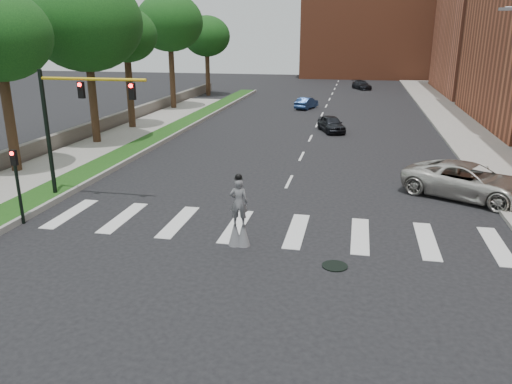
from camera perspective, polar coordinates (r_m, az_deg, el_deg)
name	(u,v)px	position (r m, az deg, el deg)	size (l,w,h in m)	color
ground_plane	(262,238)	(19.97, 0.64, -5.25)	(160.00, 160.00, 0.00)	black
grass_median	(170,131)	(41.60, -9.84, 6.88)	(2.00, 60.00, 0.25)	#174012
median_curb	(182,131)	(41.23, -8.47, 6.87)	(0.20, 60.00, 0.28)	gray
sidewalk_left	(69,159)	(34.19, -20.57, 3.59)	(4.00, 60.00, 0.18)	gray
sidewalk_right	(469,131)	(44.67, 23.16, 6.41)	(5.00, 90.00, 0.18)	gray
stone_wall	(118,120)	(45.55, -15.49, 7.98)	(0.50, 56.00, 1.10)	#5C564F
manhole	(335,266)	(17.85, 9.00, -8.34)	(0.90, 0.90, 0.04)	black
building_backdrop	(378,25)	(96.09, 13.72, 18.03)	(26.00, 14.00, 18.00)	#994C30
traffic_signal	(69,115)	(25.13, -20.63, 8.28)	(5.30, 0.23, 6.20)	black
secondary_signal	(17,180)	(23.06, -25.63, 1.25)	(0.25, 0.21, 3.23)	black
stilt_performer	(239,217)	(18.89, -1.96, -2.87)	(0.84, 0.54, 2.86)	#342214
suv_crossing	(469,181)	(26.55, 23.14, 1.15)	(2.86, 6.21, 1.73)	beige
car_near	(331,124)	(41.69, 8.60, 7.70)	(1.54, 3.84, 1.31)	black
car_mid	(306,103)	(54.31, 5.79, 10.08)	(1.29, 3.69, 1.22)	navy
car_far	(362,85)	(74.59, 11.98, 11.88)	(1.70, 4.18, 1.21)	black
tree_2	(85,23)	(37.80, -18.91, 17.81)	(7.77, 7.77, 11.75)	#342214
tree_3	(126,36)	(43.20, -14.67, 16.86)	(5.05, 5.05, 9.75)	#342214
tree_4	(169,23)	(53.93, -9.86, 18.52)	(6.77, 6.77, 11.64)	#342214
tree_5	(207,37)	(65.62, -5.67, 17.27)	(5.86, 5.86, 9.84)	#342214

